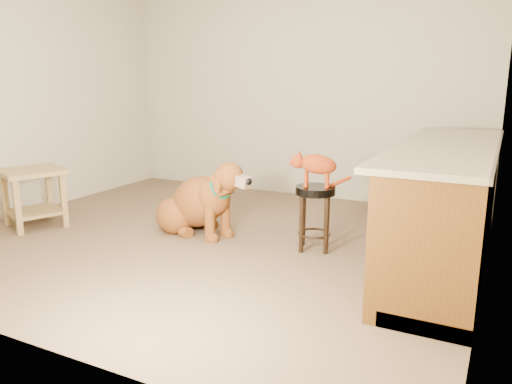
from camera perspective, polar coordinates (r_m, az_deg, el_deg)
The scene contains 8 objects.
floor at distance 4.55m, azimuth -5.24°, elevation -5.34°, with size 4.50×4.00×0.01m, color brown.
room_shell at distance 4.33m, azimuth -5.72°, elevation 16.25°, with size 4.54×4.04×2.62m.
cabinet_run at distance 4.09m, azimuth 20.90°, elevation -1.86°, with size 0.70×2.56×0.94m.
padded_stool at distance 4.19m, azimuth 6.76°, elevation -1.48°, with size 0.35×0.35×0.54m.
wood_stool at distance 4.39m, azimuth 18.73°, elevation -1.75°, with size 0.40×0.40×0.69m.
side_table at distance 5.28m, azimuth -24.11°, elevation 0.32°, with size 0.71×0.71×0.56m.
golden_retriever at distance 4.63m, azimuth -6.50°, elevation -1.33°, with size 1.17×0.67×0.77m.
tabby_kitten at distance 4.12m, azimuth 6.72°, elevation 3.05°, with size 0.48×0.30×0.33m.
Camera 1 is at (2.31, -3.65, 1.43)m, focal length 35.00 mm.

